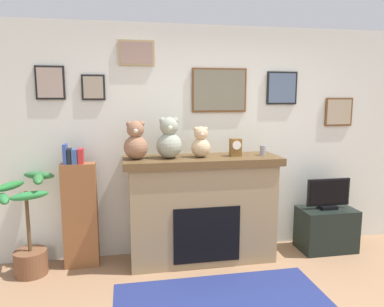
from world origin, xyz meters
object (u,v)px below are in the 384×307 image
(fireplace, at_px, (202,208))
(bookshelf, at_px, (80,212))
(tv_stand, at_px, (326,229))
(mantel_clock, at_px, (236,147))
(potted_plant, at_px, (29,236))
(teddy_bear_tan, at_px, (201,143))
(teddy_bear_grey, at_px, (136,142))
(television, at_px, (328,195))
(candle_jar, at_px, (263,150))
(teddy_bear_cream, at_px, (169,140))

(fireplace, relative_size, bookshelf, 1.27)
(tv_stand, bearing_deg, mantel_clock, 179.27)
(bookshelf, height_order, mantel_clock, mantel_clock)
(potted_plant, relative_size, teddy_bear_tan, 3.11)
(fireplace, height_order, teddy_bear_grey, teddy_bear_grey)
(potted_plant, bearing_deg, mantel_clock, 0.38)
(television, xyz_separation_m, teddy_bear_tan, (-1.53, 0.02, 0.64))
(candle_jar, distance_m, mantel_clock, 0.32)
(teddy_bear_grey, distance_m, teddy_bear_tan, 0.69)
(fireplace, height_order, television, fireplace)
(teddy_bear_tan, bearing_deg, mantel_clock, -0.12)
(television, distance_m, mantel_clock, 1.28)
(bookshelf, bearing_deg, television, -2.06)
(potted_plant, xyz_separation_m, candle_jar, (2.50, 0.02, 0.81))
(television, bearing_deg, teddy_bear_grey, 179.57)
(tv_stand, bearing_deg, bookshelf, 177.97)
(television, xyz_separation_m, mantel_clock, (-1.14, 0.02, 0.59))
(fireplace, bearing_deg, teddy_bear_cream, -177.09)
(tv_stand, bearing_deg, teddy_bear_grey, 179.60)
(bookshelf, relative_size, teddy_bear_grey, 3.30)
(teddy_bear_tan, bearing_deg, tv_stand, -0.58)
(bookshelf, xyz_separation_m, mantel_clock, (1.68, -0.09, 0.66))
(candle_jar, bearing_deg, potted_plant, -179.64)
(potted_plant, height_order, teddy_bear_tan, teddy_bear_tan)
(fireplace, distance_m, teddy_bear_cream, 0.85)
(teddy_bear_cream, bearing_deg, potted_plant, -179.41)
(tv_stand, distance_m, candle_jar, 1.27)
(teddy_bear_grey, bearing_deg, mantel_clock, -0.04)
(fireplace, distance_m, candle_jar, 0.94)
(television, relative_size, teddy_bear_grey, 1.30)
(potted_plant, bearing_deg, teddy_bear_grey, 0.78)
(candle_jar, distance_m, teddy_bear_cream, 1.06)
(teddy_bear_tan, bearing_deg, teddy_bear_grey, -179.99)
(bookshelf, bearing_deg, teddy_bear_grey, -8.03)
(candle_jar, height_order, teddy_bear_grey, teddy_bear_grey)
(mantel_clock, bearing_deg, bookshelf, 177.09)
(fireplace, distance_m, potted_plant, 1.82)
(mantel_clock, bearing_deg, tv_stand, -0.73)
(fireplace, distance_m, bookshelf, 1.31)
(bookshelf, relative_size, tv_stand, 2.07)
(potted_plant, relative_size, teddy_bear_grey, 2.57)
(fireplace, xyz_separation_m, tv_stand, (1.51, -0.03, -0.34))
(fireplace, relative_size, mantel_clock, 8.86)
(bookshelf, bearing_deg, teddy_bear_tan, -3.75)
(candle_jar, bearing_deg, tv_stand, -1.10)
(potted_plant, xyz_separation_m, teddy_bear_grey, (1.10, 0.02, 0.94))
(fireplace, xyz_separation_m, teddy_bear_tan, (-0.02, -0.02, 0.73))
(bookshelf, height_order, candle_jar, bookshelf)
(candle_jar, bearing_deg, mantel_clock, -179.77)
(fireplace, bearing_deg, bookshelf, 177.09)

